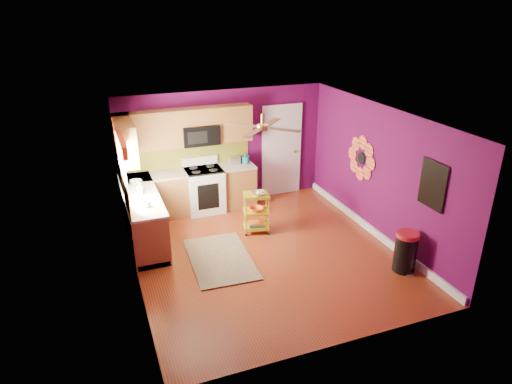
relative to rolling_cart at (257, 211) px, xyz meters
name	(u,v)px	position (x,y,z in m)	size (l,w,h in m)	color
ground	(266,254)	(-0.14, -0.85, -0.45)	(5.00, 5.00, 0.00)	maroon
room_envelope	(268,168)	(-0.11, -0.85, 1.18)	(4.54, 5.04, 2.52)	#510944
lower_cabinets	(170,204)	(-1.49, 0.97, -0.02)	(2.81, 2.31, 0.94)	brown
electric_range	(204,189)	(-0.69, 1.32, 0.03)	(0.76, 0.66, 1.13)	white
upper_cabinetry	(167,132)	(-1.38, 1.32, 1.35)	(2.80, 2.30, 1.26)	brown
left_window	(122,158)	(-2.36, 0.20, 1.29)	(0.08, 1.35, 1.08)	white
panel_door	(281,151)	(1.21, 1.62, 0.57)	(0.95, 0.11, 2.15)	white
right_wall_art	(391,169)	(2.09, -1.19, 0.99)	(0.04, 2.74, 1.04)	black
ceiling_fan	(263,127)	(-0.14, -0.65, 1.84)	(1.01, 1.01, 0.26)	#BF8C3F
shag_rug	(220,259)	(-0.96, -0.74, -0.44)	(1.04, 1.69, 0.02)	black
rolling_cart	(257,211)	(0.00, 0.00, 0.00)	(0.55, 0.45, 0.88)	yellow
trash_can	(406,252)	(1.82, -2.16, -0.10)	(0.47, 0.47, 0.71)	black
teal_kettle	(245,159)	(0.26, 1.38, 0.57)	(0.18, 0.18, 0.21)	#126F88
toaster	(235,160)	(0.02, 1.39, 0.58)	(0.22, 0.15, 0.18)	beige
soap_bottle_a	(139,189)	(-2.10, 0.45, 0.59)	(0.09, 0.10, 0.21)	#EA3F72
soap_bottle_b	(141,188)	(-2.07, 0.55, 0.57)	(0.13, 0.13, 0.16)	white
counter_dish	(136,182)	(-2.11, 1.01, 0.52)	(0.23, 0.23, 0.06)	white
counter_cup	(147,204)	(-2.07, -0.17, 0.54)	(0.13, 0.13, 0.11)	white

